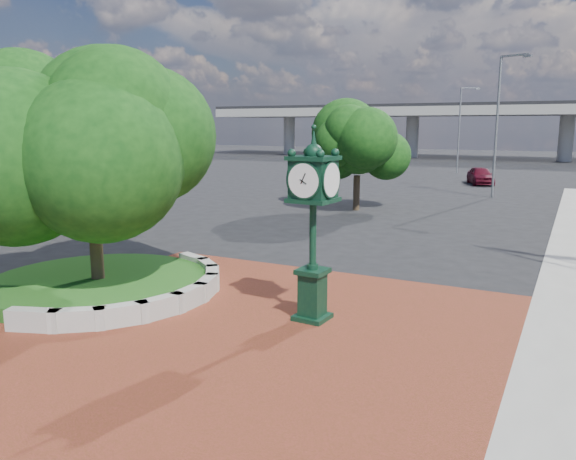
# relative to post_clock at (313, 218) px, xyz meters

# --- Properties ---
(ground) EXTENTS (200.00, 200.00, 0.00)m
(ground) POSITION_rel_post_clock_xyz_m (-1.41, -0.60, -2.52)
(ground) COLOR black
(ground) RESTS_ON ground
(plaza) EXTENTS (12.00, 12.00, 0.04)m
(plaza) POSITION_rel_post_clock_xyz_m (-1.41, -1.60, -2.50)
(plaza) COLOR brown
(plaza) RESTS_ON ground
(planter_wall) EXTENTS (2.96, 6.77, 0.54)m
(planter_wall) POSITION_rel_post_clock_xyz_m (-4.11, -0.60, -2.25)
(planter_wall) COLOR #9E9B93
(planter_wall) RESTS_ON ground
(grass_bed) EXTENTS (6.10, 6.10, 0.40)m
(grass_bed) POSITION_rel_post_clock_xyz_m (-6.41, -0.60, -2.32)
(grass_bed) COLOR #164D17
(grass_bed) RESTS_ON ground
(overpass) EXTENTS (90.00, 12.00, 7.50)m
(overpass) POSITION_rel_post_clock_xyz_m (-1.62, 69.40, 4.02)
(overpass) COLOR #9E9B93
(overpass) RESTS_ON ground
(tree_planter) EXTENTS (5.20, 5.20, 6.33)m
(tree_planter) POSITION_rel_post_clock_xyz_m (-6.41, -0.60, 1.20)
(tree_planter) COLOR #38281C
(tree_planter) RESTS_ON ground
(tree_northwest) EXTENTS (5.60, 5.60, 6.93)m
(tree_northwest) POSITION_rel_post_clock_xyz_m (-14.41, 4.40, 1.60)
(tree_northwest) COLOR #38281C
(tree_northwest) RESTS_ON ground
(tree_street) EXTENTS (4.40, 4.40, 5.45)m
(tree_street) POSITION_rel_post_clock_xyz_m (-5.41, 17.40, 0.72)
(tree_street) COLOR #38281C
(tree_street) RESTS_ON ground
(post_clock) EXTENTS (1.01, 1.01, 4.59)m
(post_clock) POSITION_rel_post_clock_xyz_m (0.00, 0.00, 0.00)
(post_clock) COLOR black
(post_clock) RESTS_ON ground
(parked_car) EXTENTS (2.95, 4.41, 1.39)m
(parked_car) POSITION_rel_post_clock_xyz_m (-1.50, 34.91, -1.83)
(parked_car) COLOR #520B1B
(parked_car) RESTS_ON ground
(street_lamp_near) EXTENTS (1.91, 0.87, 8.90)m
(street_lamp_near) POSITION_rel_post_clock_xyz_m (0.74, 26.50, 2.70)
(street_lamp_near) COLOR slate
(street_lamp_near) RESTS_ON ground
(street_lamp_far) EXTENTS (1.75, 0.84, 8.18)m
(street_lamp_far) POSITION_rel_post_clock_xyz_m (-5.03, 44.87, 2.27)
(street_lamp_far) COLOR slate
(street_lamp_far) RESTS_ON ground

